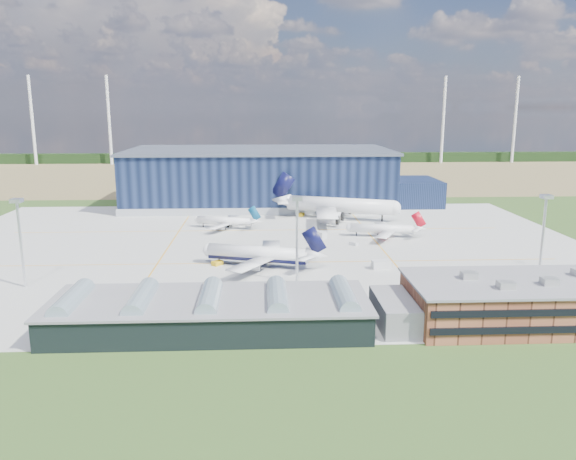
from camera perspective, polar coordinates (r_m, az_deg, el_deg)
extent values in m
plane|color=#2E4B1C|center=(176.64, -2.95, -2.48)|extent=(600.00, 600.00, 0.00)
cube|color=#9D9D98|center=(186.32, -2.94, -1.68)|extent=(220.00, 160.00, 0.06)
cube|color=#F6A10C|center=(166.98, -2.96, -3.33)|extent=(180.00, 0.40, 0.02)
cube|color=#F6A10C|center=(210.65, -2.92, -0.02)|extent=(180.00, 0.40, 0.02)
cube|color=#F6A10C|center=(188.88, -12.08, -1.74)|extent=(0.40, 120.00, 0.02)
cube|color=#F6A10C|center=(190.34, 9.20, -1.51)|extent=(0.40, 120.00, 0.02)
cube|color=olive|center=(393.37, -2.84, 5.75)|extent=(600.00, 220.00, 0.01)
cube|color=black|center=(472.56, -2.83, 7.34)|extent=(600.00, 8.00, 8.00)
cylinder|color=white|center=(495.16, -24.54, 10.09)|extent=(2.40, 2.40, 70.00)
cylinder|color=white|center=(476.51, -17.72, 10.56)|extent=(2.40, 2.40, 70.00)
cylinder|color=white|center=(484.35, 15.49, 10.72)|extent=(2.40, 2.40, 70.00)
cylinder|color=white|center=(506.03, 22.07, 10.32)|extent=(2.40, 2.40, 70.00)
cube|color=black|center=(267.77, -2.91, 5.33)|extent=(120.00, 60.00, 25.00)
cube|color=#999FA7|center=(269.32, -2.89, 3.03)|extent=(121.00, 61.00, 3.20)
cube|color=#4D5462|center=(266.50, -2.94, 8.11)|extent=(122.00, 62.00, 1.20)
cube|color=black|center=(273.07, 12.42, 3.82)|extent=(24.00, 30.00, 12.00)
cube|color=brown|center=(129.75, 22.21, -6.87)|extent=(45.00, 22.00, 9.00)
cube|color=slate|center=(128.35, 22.38, -4.88)|extent=(46.00, 23.00, 0.50)
cube|color=black|center=(120.84, 24.37, -9.23)|extent=(44.00, 0.40, 1.40)
cube|color=black|center=(119.67, 24.52, -7.66)|extent=(44.00, 0.40, 1.40)
cube|color=black|center=(139.88, 20.25, -5.99)|extent=(44.00, 0.40, 1.40)
cube|color=black|center=(138.86, 20.36, -4.61)|extent=(44.00, 0.40, 1.40)
cube|color=#B1B1AC|center=(126.01, 17.89, -4.42)|extent=(3.20, 2.60, 1.60)
cube|color=#B1B1AC|center=(127.75, 25.01, -4.78)|extent=(3.20, 2.60, 1.60)
cube|color=#B1B1AC|center=(121.71, 21.25, -5.26)|extent=(3.20, 2.60, 1.60)
cube|color=black|center=(119.04, -7.93, -8.52)|extent=(65.00, 22.00, 6.00)
cube|color=slate|center=(117.94, -7.98, -7.07)|extent=(66.00, 23.00, 0.50)
cube|color=slate|center=(122.01, 11.32, -8.12)|extent=(10.00, 18.00, 6.00)
cylinder|color=#7F949D|center=(123.68, -21.10, -6.78)|extent=(4.40, 18.00, 4.40)
cylinder|color=#7F949D|center=(120.00, -14.70, -6.92)|extent=(4.40, 18.00, 4.40)
cylinder|color=#7F949D|center=(117.88, -7.98, -6.97)|extent=(4.40, 18.00, 4.40)
cylinder|color=#7F949D|center=(117.39, -1.11, -6.93)|extent=(4.40, 18.00, 4.40)
cylinder|color=#7F949D|center=(118.58, 5.72, -6.80)|extent=(4.40, 18.00, 4.40)
cylinder|color=silver|center=(157.19, -25.48, -1.42)|extent=(0.70, 0.70, 22.00)
cube|color=silver|center=(155.10, -25.87, 2.71)|extent=(2.60, 2.60, 1.00)
cylinder|color=silver|center=(145.13, 0.92, -1.27)|extent=(0.70, 0.70, 22.00)
cube|color=silver|center=(142.86, 0.93, 3.22)|extent=(2.60, 2.60, 1.00)
cylinder|color=silver|center=(162.64, 24.43, -0.90)|extent=(0.70, 0.70, 22.00)
cube|color=silver|center=(160.62, 24.79, 3.10)|extent=(2.60, 2.60, 1.00)
cube|color=gold|center=(132.41, -2.25, -7.21)|extent=(2.71, 4.19, 1.69)
cube|color=gold|center=(165.35, -7.19, -3.36)|extent=(3.55, 3.63, 1.32)
cube|color=silver|center=(198.18, 3.22, -0.48)|extent=(5.12, 5.68, 2.42)
cube|color=gold|center=(237.56, 1.36, 1.56)|extent=(2.97, 3.63, 1.37)
cube|color=silver|center=(188.91, 6.70, -1.38)|extent=(3.25, 3.24, 1.19)
cube|color=silver|center=(162.64, 9.43, -3.48)|extent=(5.63, 3.32, 2.55)
imported|color=#99999E|center=(135.47, 12.98, -7.17)|extent=(3.96, 2.38, 1.26)
imported|color=#99999E|center=(145.43, 23.74, -6.56)|extent=(4.14, 2.75, 1.29)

